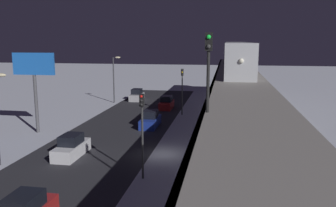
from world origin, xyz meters
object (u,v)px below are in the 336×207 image
object	(u,v)px
rail_signal	(208,59)
sedan_red	(166,103)
sedan_silver	(137,96)
subway_train	(236,54)
commercial_billboard	(34,72)
traffic_light_near	(142,124)
traffic_light_mid	(182,85)
sedan_white	(71,147)
sedan_blue	(150,120)

from	to	relation	value
rail_signal	sedan_red	world-z (taller)	rail_signal
sedan_silver	sedan_red	size ratio (longest dim) A/B	1.02
subway_train	commercial_billboard	world-z (taller)	subway_train
traffic_light_near	traffic_light_mid	size ratio (longest dim) A/B	1.00
sedan_white	traffic_light_near	world-z (taller)	traffic_light_near
subway_train	rail_signal	bearing A→B (deg)	86.16
traffic_light_near	traffic_light_mid	distance (m)	22.99
sedan_silver	traffic_light_near	bearing A→B (deg)	105.39
subway_train	traffic_light_near	size ratio (longest dim) A/B	5.76
rail_signal	traffic_light_mid	size ratio (longest dim) A/B	0.62
sedan_silver	traffic_light_mid	bearing A→B (deg)	130.72
rail_signal	traffic_light_mid	xyz separation A→B (m)	(5.05, -29.50, -5.10)
sedan_red	commercial_billboard	xyz separation A→B (m)	(11.91, 16.07, 6.03)
sedan_silver	sedan_red	bearing A→B (deg)	133.55
sedan_blue	traffic_light_mid	distance (m)	8.52
subway_train	commercial_billboard	bearing A→B (deg)	33.34
commercial_billboard	subway_train	bearing A→B (deg)	-146.66
sedan_silver	sedan_blue	bearing A→B (deg)	109.51
sedan_white	traffic_light_near	size ratio (longest dim) A/B	0.72
subway_train	commercial_billboard	distance (m)	26.38
sedan_silver	commercial_billboard	bearing A→B (deg)	76.41
sedan_silver	commercial_billboard	xyz separation A→B (m)	(5.51, 22.81, 6.04)
sedan_blue	commercial_billboard	world-z (taller)	commercial_billboard
traffic_light_mid	sedan_white	bearing A→B (deg)	68.50
rail_signal	sedan_white	xyz separation A→B (m)	(12.55, -10.46, -8.49)
traffic_light_mid	commercial_billboard	world-z (taller)	commercial_billboard
commercial_billboard	traffic_light_near	bearing A→B (deg)	143.43
subway_train	sedan_white	bearing A→B (deg)	55.67
subway_train	sedan_white	world-z (taller)	subway_train
subway_train	traffic_light_mid	size ratio (longest dim) A/B	5.76
sedan_blue	sedan_white	distance (m)	12.65
rail_signal	sedan_blue	distance (m)	25.10
subway_train	sedan_red	bearing A→B (deg)	-9.01
commercial_billboard	sedan_blue	bearing A→B (deg)	-158.29
sedan_silver	traffic_light_near	world-z (taller)	traffic_light_near
rail_signal	traffic_light_near	world-z (taller)	rail_signal
rail_signal	traffic_light_near	bearing A→B (deg)	-52.21
sedan_blue	sedan_red	xyz separation A→B (m)	(0.00, -11.33, 0.00)
rail_signal	sedan_red	xyz separation A→B (m)	(7.95, -33.57, -8.49)
subway_train	sedan_white	distance (m)	27.12
traffic_light_mid	commercial_billboard	xyz separation A→B (m)	(14.81, 12.00, 2.63)
rail_signal	sedan_blue	world-z (taller)	rail_signal
rail_signal	sedan_silver	xyz separation A→B (m)	(14.35, -40.30, -8.51)
traffic_light_mid	commercial_billboard	bearing A→B (deg)	39.02
traffic_light_near	commercial_billboard	bearing A→B (deg)	-36.57
sedan_red	commercial_billboard	world-z (taller)	commercial_billboard
sedan_red	traffic_light_near	size ratio (longest dim) A/B	0.64
sedan_white	commercial_billboard	size ratio (longest dim) A/B	0.51
sedan_silver	traffic_light_near	size ratio (longest dim) A/B	0.65
subway_train	sedan_red	size ratio (longest dim) A/B	9.01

